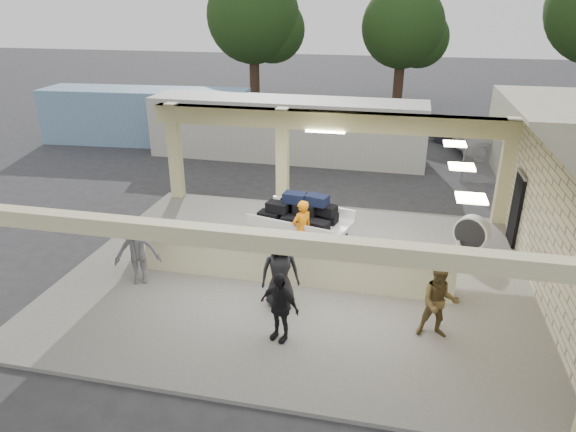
% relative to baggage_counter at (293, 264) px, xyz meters
% --- Properties ---
extents(ground, '(120.00, 120.00, 0.00)m').
position_rel_baggage_counter_xyz_m(ground, '(0.00, 0.50, -0.59)').
color(ground, '#2A2A2D').
rests_on(ground, ground).
extents(pavilion, '(12.01, 10.00, 3.55)m').
position_rel_baggage_counter_xyz_m(pavilion, '(0.21, 1.16, 0.76)').
color(pavilion, slate).
rests_on(pavilion, ground).
extents(baggage_counter, '(8.20, 0.58, 0.98)m').
position_rel_baggage_counter_xyz_m(baggage_counter, '(0.00, 0.00, 0.00)').
color(baggage_counter, beige).
rests_on(baggage_counter, pavilion).
extents(luggage_cart, '(3.09, 2.34, 1.61)m').
position_rel_baggage_counter_xyz_m(luggage_cart, '(-0.25, 2.19, 0.38)').
color(luggage_cart, silver).
rests_on(luggage_cart, pavilion).
extents(drum_fan, '(1.04, 0.76, 1.11)m').
position_rel_baggage_counter_xyz_m(drum_fan, '(4.66, 2.78, 0.11)').
color(drum_fan, silver).
rests_on(drum_fan, pavilion).
extents(baggage_handler, '(0.70, 0.71, 1.76)m').
position_rel_baggage_counter_xyz_m(baggage_handler, '(-0.03, 1.28, 0.39)').
color(baggage_handler, orange).
rests_on(baggage_handler, pavilion).
extents(passenger_a, '(0.85, 0.43, 1.69)m').
position_rel_baggage_counter_xyz_m(passenger_a, '(3.51, -1.65, 0.36)').
color(passenger_a, brown).
rests_on(passenger_a, pavilion).
extents(passenger_b, '(1.00, 0.64, 1.60)m').
position_rel_baggage_counter_xyz_m(passenger_b, '(0.22, -2.47, 0.31)').
color(passenger_b, black).
rests_on(passenger_b, pavilion).
extents(passenger_c, '(1.23, 0.83, 1.79)m').
position_rel_baggage_counter_xyz_m(passenger_c, '(-3.86, -0.93, 0.41)').
color(passenger_c, '#4F5055').
rests_on(passenger_c, pavilion).
extents(passenger_d, '(0.97, 0.66, 1.84)m').
position_rel_baggage_counter_xyz_m(passenger_d, '(-0.06, -1.19, 0.43)').
color(passenger_d, black).
rests_on(passenger_d, pavilion).
extents(car_white_a, '(6.06, 3.79, 1.61)m').
position_rel_baggage_counter_xyz_m(car_white_a, '(7.85, 14.14, 0.22)').
color(car_white_a, silver).
rests_on(car_white_a, ground).
extents(car_dark, '(4.28, 4.01, 1.45)m').
position_rel_baggage_counter_xyz_m(car_dark, '(5.90, 15.17, 0.14)').
color(car_dark, black).
rests_on(car_dark, ground).
extents(container_white, '(12.69, 2.73, 2.74)m').
position_rel_baggage_counter_xyz_m(container_white, '(-2.74, 11.39, 0.78)').
color(container_white, '#BBBBB6').
rests_on(container_white, ground).
extents(container_blue, '(10.63, 3.24, 2.73)m').
position_rel_baggage_counter_xyz_m(container_blue, '(-10.39, 12.61, 0.78)').
color(container_blue, '#7FA7CC').
rests_on(container_blue, ground).
extents(tree_left, '(6.60, 6.30, 9.00)m').
position_rel_baggage_counter_xyz_m(tree_left, '(-7.68, 24.66, 5.00)').
color(tree_left, '#382619').
rests_on(tree_left, ground).
extents(tree_mid, '(6.00, 5.60, 8.00)m').
position_rel_baggage_counter_xyz_m(tree_mid, '(2.32, 26.66, 4.38)').
color(tree_mid, '#382619').
rests_on(tree_mid, ground).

